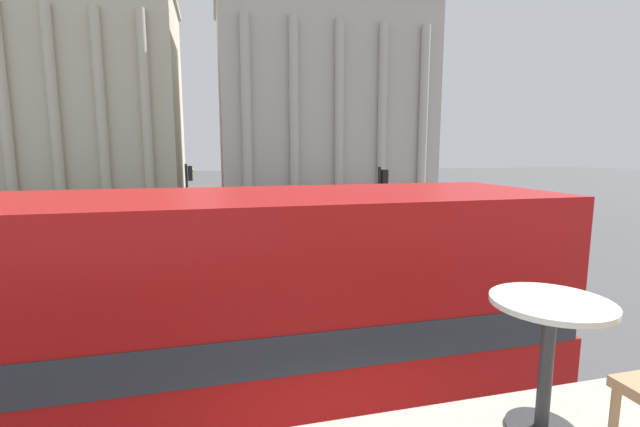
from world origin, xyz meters
TOP-DOWN VIEW (x-y plane):
  - double_decker_bus at (-1.82, 3.31)m, footprint 10.35×2.75m
  - cafe_dining_table at (0.59, -0.35)m, footprint 0.60×0.60m
  - plaza_building_left at (-16.97, 49.70)m, footprint 25.19×15.24m
  - plaza_building_right at (11.17, 46.56)m, footprint 23.32×14.89m
  - traffic_light_near at (4.50, 11.62)m, footprint 0.42×0.24m
  - traffic_light_mid at (-2.27, 19.04)m, footprint 0.42×0.24m
  - car_black at (1.87, 24.61)m, footprint 4.20×1.93m
  - car_silver at (4.28, 28.44)m, footprint 4.20×1.93m
  - pedestrian_black at (-1.97, 14.17)m, footprint 0.32×0.32m
  - pedestrian_grey at (-2.79, 30.84)m, footprint 0.32×0.32m

SIDE VIEW (x-z plane):
  - car_black at x=1.87m, z-range 0.02..1.37m
  - car_silver at x=4.28m, z-range 0.02..1.37m
  - pedestrian_grey at x=-2.79m, z-range 0.12..1.76m
  - pedestrian_black at x=-1.97m, z-range 0.13..1.87m
  - double_decker_bus at x=-1.82m, z-range 0.24..4.29m
  - traffic_light_mid at x=-2.27m, z-range 0.60..4.59m
  - traffic_light_near at x=4.50m, z-range 0.61..4.66m
  - cafe_dining_table at x=0.59m, z-range 3.28..4.01m
  - plaza_building_right at x=11.17m, z-range 0.00..20.67m
  - plaza_building_left at x=-16.97m, z-range 0.00..21.20m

